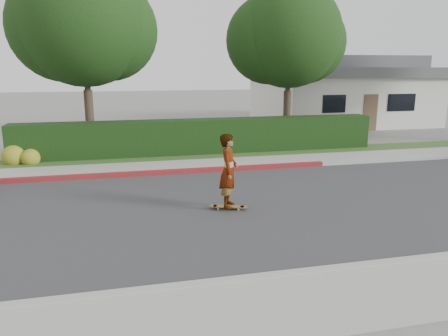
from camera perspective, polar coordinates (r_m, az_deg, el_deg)
The scene contains 13 objects.
ground at distance 12.83m, azimuth 16.54°, elevation -3.85°, with size 120.00×120.00×0.00m, color slate.
road at distance 12.82m, azimuth 16.54°, elevation -3.83°, with size 60.00×8.00×0.01m, color #2D2D30.
curb_far at distance 16.36m, azimuth 9.45°, elevation 0.38°, with size 60.00×0.20×0.15m, color #9E9E99.
curb_red_section at distance 15.16m, azimuth -8.25°, elevation -0.57°, with size 12.00×0.21×0.15m, color maroon.
sidewalk_far at distance 17.17m, azimuth 8.29°, elevation 0.97°, with size 60.00×1.60×0.12m, color gray.
planting_strip at distance 18.64m, azimuth 6.49°, elevation 1.95°, with size 60.00×1.60×0.10m, color #2D4C1E.
hedge at distance 18.31m, azimuth -2.99°, elevation 4.04°, with size 15.00×1.00×1.50m, color black.
flowering_shrub at distance 18.02m, azimuth -25.17°, elevation 1.31°, with size 1.40×1.00×0.90m.
tree_left at distance 19.38m, azimuth -17.91°, elevation 17.34°, with size 5.99×5.21×8.00m.
tree_center at distance 21.28m, azimuth 8.29°, elevation 16.39°, with size 5.66×4.84×7.44m.
house at distance 30.21m, azimuth 14.97°, elevation 9.73°, with size 10.60×8.60×4.30m.
skateboard at distance 11.34m, azimuth 0.59°, elevation -5.06°, with size 0.99×0.50×0.09m.
skateboarder at distance 11.08m, azimuth 0.60°, elevation -0.34°, with size 0.69×0.45×1.89m, color white.
Camera 1 is at (-6.28, -10.58, 3.60)m, focal length 35.00 mm.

